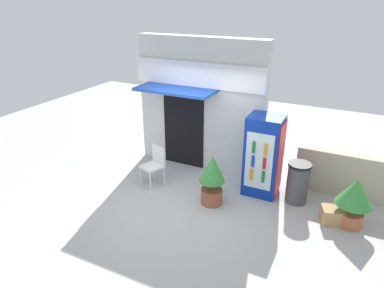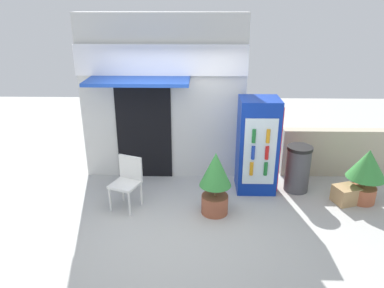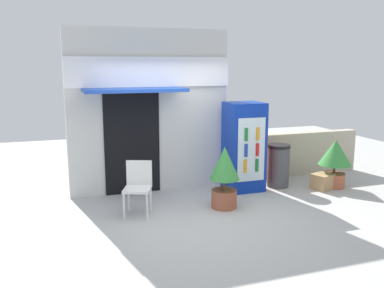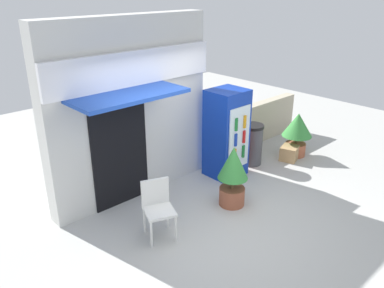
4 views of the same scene
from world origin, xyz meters
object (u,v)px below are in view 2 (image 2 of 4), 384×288
Objects in this scene: potted_plant_near_shop at (215,180)px; potted_plant_curbside at (367,170)px; cardboard_box at (346,195)px; drink_cooler at (258,145)px; plastic_chair at (128,179)px; trash_bin at (298,168)px.

potted_plant_near_shop is 2.61m from potted_plant_curbside.
cardboard_box is at bearing 9.33° from potted_plant_near_shop.
cardboard_box is (2.27, 0.37, -0.45)m from potted_plant_near_shop.
drink_cooler is 1.78× the size of potted_plant_curbside.
potted_plant_curbside is 2.56× the size of cardboard_box.
drink_cooler reaches higher than plastic_chair.
potted_plant_curbside is 0.54m from cardboard_box.
plastic_chair is at bearing -163.33° from drink_cooler.
cardboard_box is at bearing -31.27° from trash_bin.
plastic_chair is at bearing -177.20° from cardboard_box.
trash_bin is 2.28× the size of cardboard_box.
potted_plant_curbside is (4.03, 0.24, 0.09)m from plastic_chair.
trash_bin is at bearing 148.73° from cardboard_box.
drink_cooler is at bearing 16.67° from plastic_chair.
drink_cooler is at bearing 166.43° from potted_plant_curbside.
drink_cooler reaches higher than potted_plant_curbside.
plastic_chair is at bearing 172.49° from potted_plant_near_shop.
potted_plant_curbside reaches higher than cardboard_box.
trash_bin is at bearing -2.76° from drink_cooler.
drink_cooler is 4.55× the size of cardboard_box.
cardboard_box is (-0.30, -0.05, -0.44)m from potted_plant_curbside.
potted_plant_near_shop is at bearing -132.24° from drink_cooler.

